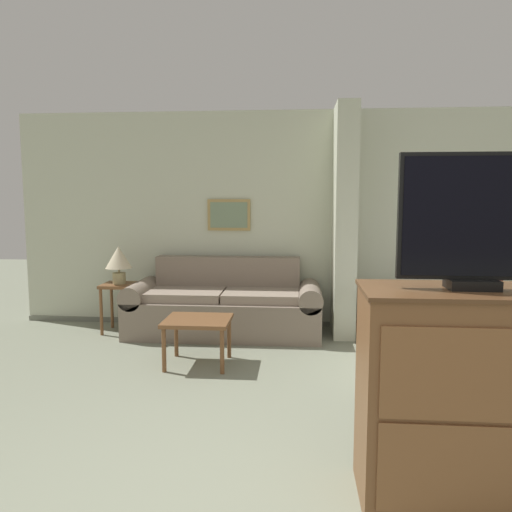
{
  "coord_description": "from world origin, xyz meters",
  "views": [
    {
      "loc": [
        0.2,
        -2.05,
        1.58
      ],
      "look_at": [
        -0.17,
        2.38,
        1.05
      ],
      "focal_mm": 35.0,
      "sensor_mm": 36.0,
      "label": 1
    }
  ],
  "objects": [
    {
      "name": "side_table",
      "position": [
        -1.87,
        3.53,
        0.46
      ],
      "size": [
        0.39,
        0.39,
        0.57
      ],
      "color": "brown",
      "rests_on": "ground_plane"
    },
    {
      "name": "bed",
      "position": [
        1.75,
        2.88,
        0.27
      ],
      "size": [
        1.71,
        2.11,
        0.54
      ],
      "color": "brown",
      "rests_on": "ground_plane"
    },
    {
      "name": "wall_partition_pillar",
      "position": [
        0.72,
        3.66,
        1.3
      ],
      "size": [
        0.24,
        0.63,
        2.6
      ],
      "color": "beige",
      "rests_on": "ground_plane"
    },
    {
      "name": "backpack",
      "position": [
        1.91,
        2.62,
        0.77
      ],
      "size": [
        0.26,
        0.2,
        0.45
      ],
      "color": "#471E19",
      "rests_on": "bed"
    },
    {
      "name": "table_lamp",
      "position": [
        -1.87,
        3.53,
        0.86
      ],
      "size": [
        0.3,
        0.3,
        0.44
      ],
      "color": "tan",
      "rests_on": "side_table"
    },
    {
      "name": "tv_dresser",
      "position": [
        1.06,
        0.47,
        0.56
      ],
      "size": [
        1.08,
        0.53,
        1.12
      ],
      "color": "brown",
      "rests_on": "ground_plane"
    },
    {
      "name": "tv",
      "position": [
        1.06,
        0.47,
        1.45
      ],
      "size": [
        0.74,
        0.16,
        0.67
      ],
      "color": "black",
      "rests_on": "tv_dresser"
    },
    {
      "name": "coffee_table",
      "position": [
        -0.73,
        2.46,
        0.38
      ],
      "size": [
        0.61,
        0.54,
        0.44
      ],
      "color": "brown",
      "rests_on": "ground_plane"
    },
    {
      "name": "couch",
      "position": [
        -0.64,
        3.55,
        0.32
      ],
      "size": [
        2.22,
        0.84,
        0.87
      ],
      "color": "gray",
      "rests_on": "ground_plane"
    },
    {
      "name": "wall_back",
      "position": [
        -0.0,
        4.03,
        1.29
      ],
      "size": [
        6.48,
        0.16,
        2.6
      ],
      "color": "beige",
      "rests_on": "ground_plane"
    }
  ]
}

